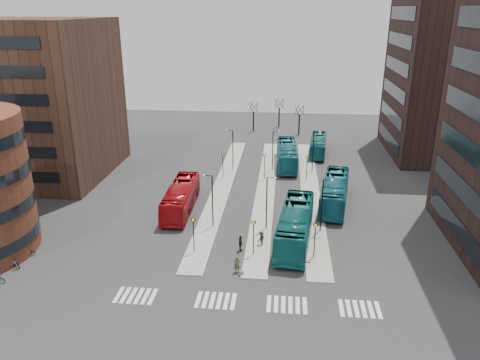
# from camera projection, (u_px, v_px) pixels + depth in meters

# --- Properties ---
(ground) EXTENTS (160.00, 160.00, 0.00)m
(ground) POSITION_uv_depth(u_px,v_px,m) (221.00, 332.00, 35.82)
(ground) COLOR #2B2B2D
(ground) RESTS_ON ground
(island_left) EXTENTS (2.50, 45.00, 0.15)m
(island_left) POSITION_uv_depth(u_px,v_px,m) (222.00, 188.00, 64.16)
(island_left) COLOR #969690
(island_left) RESTS_ON ground
(island_mid) EXTENTS (2.50, 45.00, 0.15)m
(island_mid) POSITION_uv_depth(u_px,v_px,m) (266.00, 189.00, 63.60)
(island_mid) COLOR #969690
(island_mid) RESTS_ON ground
(island_right) EXTENTS (2.50, 45.00, 0.15)m
(island_right) POSITION_uv_depth(u_px,v_px,m) (310.00, 191.00, 63.05)
(island_right) COLOR #969690
(island_right) RESTS_ON ground
(suitcase) EXTENTS (0.40, 0.32, 0.49)m
(suitcase) POSITION_uv_depth(u_px,v_px,m) (241.00, 273.00, 43.29)
(suitcase) COLOR navy
(suitcase) RESTS_ON ground
(red_bus) EXTENTS (3.06, 11.94, 3.31)m
(red_bus) POSITION_uv_depth(u_px,v_px,m) (181.00, 197.00, 56.78)
(red_bus) COLOR #A80C13
(red_bus) RESTS_ON ground
(teal_bus_a) EXTENTS (4.44, 13.48, 3.68)m
(teal_bus_a) POSITION_uv_depth(u_px,v_px,m) (295.00, 225.00, 49.17)
(teal_bus_a) COLOR #125D5C
(teal_bus_a) RESTS_ON ground
(teal_bus_b) EXTENTS (3.32, 12.44, 3.44)m
(teal_bus_b) POSITION_uv_depth(u_px,v_px,m) (287.00, 155.00, 72.87)
(teal_bus_b) COLOR #15616D
(teal_bus_b) RESTS_ON ground
(teal_bus_c) EXTENTS (4.81, 12.81, 3.48)m
(teal_bus_c) POSITION_uv_depth(u_px,v_px,m) (335.00, 192.00, 58.29)
(teal_bus_c) COLOR #166370
(teal_bus_c) RESTS_ON ground
(teal_bus_d) EXTENTS (3.42, 10.75, 2.95)m
(teal_bus_d) POSITION_uv_depth(u_px,v_px,m) (318.00, 145.00, 78.84)
(teal_bus_d) COLOR #146567
(teal_bus_d) RESTS_ON ground
(traveller) EXTENTS (0.63, 0.45, 1.64)m
(traveller) POSITION_uv_depth(u_px,v_px,m) (237.00, 264.00, 43.59)
(traveller) COLOR #444229
(traveller) RESTS_ON ground
(commuter_a) EXTENTS (1.02, 0.88, 1.81)m
(commuter_a) POSITION_uv_depth(u_px,v_px,m) (181.00, 217.00, 53.14)
(commuter_a) COLOR black
(commuter_a) RESTS_ON ground
(commuter_b) EXTENTS (0.66, 1.07, 1.70)m
(commuter_b) POSITION_uv_depth(u_px,v_px,m) (240.00, 244.00, 47.40)
(commuter_b) COLOR black
(commuter_b) RESTS_ON ground
(commuter_c) EXTENTS (1.10, 1.15, 1.57)m
(commuter_c) POSITION_uv_depth(u_px,v_px,m) (261.00, 239.00, 48.53)
(commuter_c) COLOR black
(commuter_c) RESTS_ON ground
(bicycle_mid) EXTENTS (1.78, 0.77, 1.04)m
(bicycle_mid) POSITION_uv_depth(u_px,v_px,m) (12.00, 264.00, 44.28)
(bicycle_mid) COLOR gray
(bicycle_mid) RESTS_ON ground
(bicycle_far) EXTENTS (1.85, 0.78, 0.95)m
(bicycle_far) POSITION_uv_depth(u_px,v_px,m) (26.00, 251.00, 46.66)
(bicycle_far) COLOR gray
(bicycle_far) RESTS_ON ground
(crosswalk_stripes) EXTENTS (22.35, 2.40, 0.01)m
(crosswalk_stripes) POSITION_uv_depth(u_px,v_px,m) (248.00, 302.00, 39.39)
(crosswalk_stripes) COLOR silver
(crosswalk_stripes) RESTS_ON ground
(office_block) EXTENTS (25.00, 20.12, 22.00)m
(office_block) POSITION_uv_depth(u_px,v_px,m) (17.00, 99.00, 66.86)
(office_block) COLOR #442C20
(office_block) RESTS_ON ground
(tower_far) EXTENTS (20.12, 20.00, 30.00)m
(tower_far) POSITION_uv_depth(u_px,v_px,m) (462.00, 63.00, 74.31)
(tower_far) COLOR black
(tower_far) RESTS_ON ground
(sign_poles) EXTENTS (12.45, 22.12, 3.65)m
(sign_poles) POSITION_uv_depth(u_px,v_px,m) (260.00, 192.00, 56.30)
(sign_poles) COLOR black
(sign_poles) RESTS_ON ground
(lamp_posts) EXTENTS (14.04, 20.24, 6.12)m
(lamp_posts) POSITION_uv_depth(u_px,v_px,m) (270.00, 170.00, 60.46)
(lamp_posts) COLOR black
(lamp_posts) RESTS_ON ground
(bare_trees) EXTENTS (10.97, 8.14, 5.90)m
(bare_trees) POSITION_uv_depth(u_px,v_px,m) (277.00, 117.00, 93.11)
(bare_trees) COLOR black
(bare_trees) RESTS_ON ground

